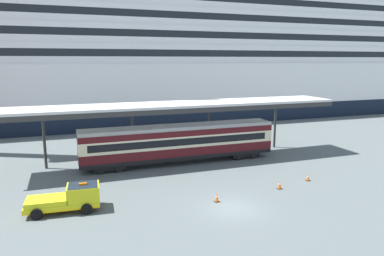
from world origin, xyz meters
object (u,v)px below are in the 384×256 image
(traffic_cone_mid, at_px, (308,177))
(traffic_cone_near, at_px, (280,185))
(cruise_ship, at_px, (105,56))
(traffic_cone_far, at_px, (217,197))
(train_carriage, at_px, (180,142))
(service_truck, at_px, (70,198))

(traffic_cone_mid, bearing_deg, traffic_cone_near, -165.53)
(cruise_ship, distance_m, traffic_cone_near, 46.48)
(cruise_ship, distance_m, traffic_cone_mid, 46.49)
(traffic_cone_mid, relative_size, traffic_cone_far, 0.86)
(train_carriage, xyz_separation_m, traffic_cone_far, (-0.55, -11.20, -1.94))
(traffic_cone_near, xyz_separation_m, traffic_cone_mid, (3.65, 0.94, -0.07))
(cruise_ship, relative_size, service_truck, 30.45)
(train_carriage, bearing_deg, service_truck, -141.18)
(service_truck, relative_size, traffic_cone_far, 7.34)
(train_carriage, relative_size, service_truck, 3.89)
(cruise_ship, relative_size, train_carriage, 7.83)
(service_truck, bearing_deg, train_carriage, 38.82)
(traffic_cone_mid, bearing_deg, service_truck, 178.97)
(service_truck, xyz_separation_m, traffic_cone_mid, (20.61, -0.37, -0.68))
(traffic_cone_near, distance_m, traffic_cone_far, 6.26)
(cruise_ship, xyz_separation_m, traffic_cone_mid, (13.08, -43.15, -11.33))
(service_truck, height_order, traffic_cone_near, service_truck)
(traffic_cone_far, bearing_deg, traffic_cone_near, 7.33)
(traffic_cone_near, distance_m, traffic_cone_mid, 3.77)
(cruise_ship, bearing_deg, service_truck, -99.99)
(cruise_ship, height_order, traffic_cone_mid, cruise_ship)
(service_truck, height_order, traffic_cone_mid, service_truck)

